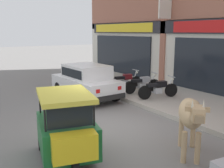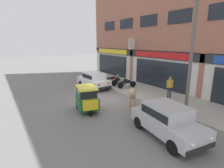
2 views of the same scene
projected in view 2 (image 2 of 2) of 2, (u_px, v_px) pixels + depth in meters
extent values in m
plane|color=slate|center=(102.00, 100.00, 12.79)|extent=(90.00, 90.00, 0.00)
cube|color=#A8A093|center=(143.00, 91.00, 14.97)|extent=(19.00, 3.74, 0.15)
cube|color=#9E604C|center=(165.00, 13.00, 14.61)|extent=(23.00, 0.55, 7.04)
cube|color=silver|center=(161.00, 70.00, 15.75)|extent=(23.00, 0.55, 3.40)
cube|color=#28282D|center=(160.00, 55.00, 15.26)|extent=(22.08, 0.08, 0.64)
cube|color=black|center=(111.00, 65.00, 21.85)|extent=(5.83, 0.10, 2.40)
cube|color=yellow|center=(111.00, 51.00, 21.44)|extent=(6.13, 0.05, 0.52)
cube|color=#9E604C|center=(131.00, 66.00, 18.69)|extent=(0.36, 0.12, 3.40)
cube|color=black|center=(159.00, 74.00, 15.65)|extent=(5.83, 0.10, 2.40)
cube|color=red|center=(160.00, 55.00, 15.25)|extent=(6.13, 0.05, 0.52)
cube|color=#9E604C|center=(200.00, 77.00, 12.49)|extent=(0.36, 0.12, 3.40)
cube|color=black|center=(109.00, 26.00, 21.15)|extent=(2.09, 0.06, 1.00)
cube|color=black|center=(126.00, 24.00, 18.52)|extent=(2.09, 0.06, 1.00)
cube|color=black|center=(148.00, 21.00, 15.88)|extent=(2.09, 0.06, 1.00)
cube|color=black|center=(179.00, 17.00, 13.25)|extent=(2.09, 0.06, 1.00)
cube|color=silver|center=(132.00, 44.00, 17.52)|extent=(0.08, 0.80, 1.10)
ellipsoid|color=tan|center=(132.00, 94.00, 10.90)|extent=(1.37, 1.34, 0.60)
sphere|color=tan|center=(132.00, 91.00, 10.58)|extent=(0.32, 0.32, 0.32)
cylinder|color=tan|center=(134.00, 106.00, 10.61)|extent=(0.12, 0.12, 0.72)
cylinder|color=tan|center=(129.00, 106.00, 10.66)|extent=(0.12, 0.12, 0.72)
cylinder|color=tan|center=(135.00, 102.00, 11.44)|extent=(0.12, 0.12, 0.72)
cylinder|color=tan|center=(130.00, 101.00, 11.49)|extent=(0.12, 0.12, 0.72)
cylinder|color=tan|center=(132.00, 95.00, 10.08)|extent=(0.50, 0.49, 0.43)
cube|color=tan|center=(131.00, 94.00, 9.79)|extent=(0.41, 0.41, 0.26)
cube|color=#957A57|center=(131.00, 95.00, 9.62)|extent=(0.21, 0.21, 0.14)
cone|color=beige|center=(133.00, 90.00, 9.77)|extent=(0.12, 0.12, 0.19)
cone|color=beige|center=(130.00, 90.00, 9.80)|extent=(0.12, 0.12, 0.19)
cube|color=tan|center=(134.00, 92.00, 9.82)|extent=(0.13, 0.13, 0.10)
cube|color=tan|center=(129.00, 92.00, 9.88)|extent=(0.13, 0.13, 0.10)
cylinder|color=tan|center=(133.00, 94.00, 11.66)|extent=(0.15, 0.14, 0.60)
cylinder|color=black|center=(81.00, 84.00, 16.65)|extent=(0.61, 0.20, 0.60)
cylinder|color=black|center=(94.00, 82.00, 17.48)|extent=(0.61, 0.20, 0.60)
cylinder|color=black|center=(93.00, 89.00, 14.84)|extent=(0.61, 0.20, 0.60)
cylinder|color=black|center=(107.00, 86.00, 15.67)|extent=(0.61, 0.20, 0.60)
cube|color=white|center=(94.00, 82.00, 16.09)|extent=(3.56, 1.74, 0.60)
cube|color=white|center=(94.00, 76.00, 15.88)|extent=(1.96, 1.52, 0.56)
cube|color=black|center=(94.00, 76.00, 15.88)|extent=(1.81, 1.53, 0.35)
cube|color=black|center=(85.00, 81.00, 17.50)|extent=(0.18, 1.52, 0.20)
cube|color=black|center=(104.00, 88.00, 14.78)|extent=(0.18, 1.52, 0.20)
sphere|color=silver|center=(80.00, 78.00, 17.18)|extent=(0.14, 0.14, 0.14)
sphere|color=silver|center=(89.00, 77.00, 17.73)|extent=(0.14, 0.14, 0.14)
cube|color=red|center=(99.00, 85.00, 14.40)|extent=(0.04, 0.16, 0.14)
cube|color=red|center=(109.00, 83.00, 14.97)|extent=(0.04, 0.16, 0.14)
cylinder|color=black|center=(200.00, 138.00, 7.17)|extent=(0.62, 0.27, 0.60)
cylinder|color=black|center=(173.00, 147.00, 6.57)|extent=(0.62, 0.27, 0.60)
cylinder|color=black|center=(162.00, 117.00, 9.19)|extent=(0.62, 0.27, 0.60)
cylinder|color=black|center=(139.00, 123.00, 8.59)|extent=(0.62, 0.27, 0.60)
cube|color=#B2B5BA|center=(167.00, 124.00, 7.81)|extent=(3.69, 2.09, 0.60)
cube|color=#B2B5BA|center=(166.00, 111.00, 7.76)|extent=(2.09, 1.70, 0.56)
cube|color=black|center=(166.00, 111.00, 7.76)|extent=(1.94, 1.70, 0.35)
cube|color=black|center=(200.00, 149.00, 6.34)|extent=(0.34, 1.52, 0.20)
cube|color=black|center=(144.00, 114.00, 9.38)|extent=(0.34, 1.52, 0.20)
sphere|color=silver|center=(211.00, 139.00, 6.45)|extent=(0.14, 0.14, 0.14)
sphere|color=silver|center=(192.00, 145.00, 6.05)|extent=(0.14, 0.14, 0.14)
cube|color=red|center=(152.00, 107.00, 9.53)|extent=(0.05, 0.16, 0.14)
cube|color=red|center=(136.00, 110.00, 9.12)|extent=(0.05, 0.16, 0.14)
cylinder|color=black|center=(91.00, 112.00, 10.05)|extent=(0.46, 0.22, 0.44)
cylinder|color=black|center=(93.00, 103.00, 11.64)|extent=(0.46, 0.22, 0.44)
cylinder|color=black|center=(77.00, 105.00, 11.29)|extent=(0.46, 0.22, 0.44)
cube|color=#19602D|center=(87.00, 102.00, 10.79)|extent=(1.94, 1.53, 0.70)
cube|color=yellow|center=(90.00, 105.00, 9.94)|extent=(0.56, 0.93, 0.52)
cylinder|color=black|center=(97.00, 94.00, 10.28)|extent=(0.04, 0.04, 0.55)
cylinder|color=black|center=(80.00, 95.00, 9.96)|extent=(0.04, 0.04, 0.55)
cylinder|color=black|center=(92.00, 88.00, 11.45)|extent=(0.04, 0.04, 0.55)
cylinder|color=black|center=(77.00, 90.00, 11.13)|extent=(0.04, 0.04, 0.55)
cube|color=#DBCC42|center=(86.00, 87.00, 10.62)|extent=(1.83, 1.46, 0.10)
cube|color=black|center=(89.00, 95.00, 10.12)|extent=(0.25, 0.91, 0.50)
cylinder|color=black|center=(118.00, 80.00, 17.60)|extent=(0.14, 0.57, 0.56)
cylinder|color=black|center=(107.00, 81.00, 17.00)|extent=(0.14, 0.57, 0.56)
cube|color=#B2B5BA|center=(112.00, 80.00, 17.28)|extent=(0.22, 0.33, 0.24)
cube|color=maroon|center=(114.00, 78.00, 17.30)|extent=(0.27, 0.41, 0.24)
cube|color=black|center=(110.00, 78.00, 17.11)|extent=(0.25, 0.53, 0.12)
cylinder|color=#B2B5BA|center=(117.00, 77.00, 17.50)|extent=(0.06, 0.27, 0.59)
cylinder|color=#B2B5BA|center=(118.00, 74.00, 17.46)|extent=(0.52, 0.07, 0.03)
sphere|color=silver|center=(118.00, 75.00, 17.52)|extent=(0.12, 0.12, 0.12)
cylinder|color=#B2B5BA|center=(108.00, 81.00, 17.22)|extent=(0.09, 0.48, 0.06)
cylinder|color=black|center=(126.00, 82.00, 16.85)|extent=(0.18, 0.57, 0.56)
cylinder|color=black|center=(114.00, 83.00, 16.32)|extent=(0.18, 0.57, 0.56)
cube|color=#B2B5BA|center=(120.00, 82.00, 16.57)|extent=(0.24, 0.35, 0.24)
cube|color=#A8AAB2|center=(121.00, 79.00, 16.57)|extent=(0.29, 0.43, 0.24)
cube|color=black|center=(118.00, 80.00, 16.41)|extent=(0.29, 0.55, 0.12)
cylinder|color=#B2B5BA|center=(125.00, 79.00, 16.75)|extent=(0.08, 0.27, 0.59)
cylinder|color=#B2B5BA|center=(126.00, 76.00, 16.70)|extent=(0.52, 0.11, 0.03)
sphere|color=silver|center=(126.00, 77.00, 16.76)|extent=(0.12, 0.12, 0.12)
cylinder|color=#B2B5BA|center=(116.00, 83.00, 16.53)|extent=(0.13, 0.48, 0.06)
cylinder|color=black|center=(133.00, 84.00, 15.86)|extent=(0.21, 0.57, 0.56)
cylinder|color=black|center=(121.00, 85.00, 15.40)|extent=(0.21, 0.57, 0.56)
cube|color=#B2B5BA|center=(127.00, 84.00, 15.61)|extent=(0.26, 0.35, 0.24)
cube|color=black|center=(128.00, 81.00, 15.61)|extent=(0.32, 0.44, 0.24)
cube|color=black|center=(124.00, 82.00, 15.47)|extent=(0.32, 0.55, 0.12)
cylinder|color=#B2B5BA|center=(132.00, 81.00, 15.77)|extent=(0.09, 0.27, 0.59)
cylinder|color=#B2B5BA|center=(133.00, 78.00, 15.71)|extent=(0.52, 0.14, 0.03)
sphere|color=silver|center=(134.00, 79.00, 15.76)|extent=(0.12, 0.12, 0.12)
cylinder|color=#B2B5BA|center=(122.00, 85.00, 15.60)|extent=(0.16, 0.48, 0.06)
cylinder|color=#2D2D33|center=(168.00, 93.00, 12.73)|extent=(0.11, 0.11, 0.82)
cylinder|color=#2D2D33|center=(170.00, 93.00, 12.77)|extent=(0.11, 0.11, 0.82)
cylinder|color=gold|center=(170.00, 83.00, 12.59)|extent=(0.32, 0.32, 0.56)
cylinder|color=gold|center=(167.00, 84.00, 12.56)|extent=(0.08, 0.08, 0.56)
cylinder|color=gold|center=(173.00, 84.00, 12.64)|extent=(0.08, 0.08, 0.56)
sphere|color=tan|center=(170.00, 78.00, 12.50)|extent=(0.20, 0.20, 0.20)
cylinder|color=#595651|center=(191.00, 60.00, 9.26)|extent=(0.18, 0.18, 6.16)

